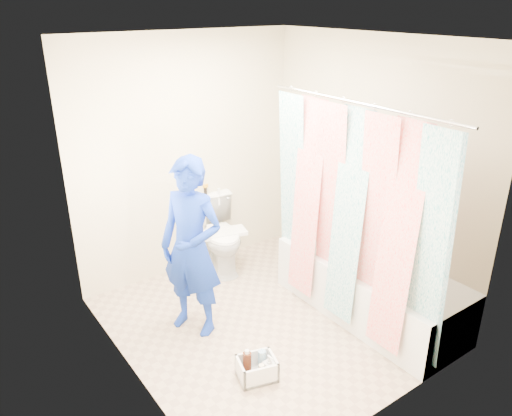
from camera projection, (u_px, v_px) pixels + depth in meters
floor at (265, 322)px, 4.44m from camera, size 2.60×2.60×0.00m
ceiling at (267, 38)px, 3.50m from camera, size 2.40×2.60×0.02m
wall_back at (188, 157)px, 4.94m from camera, size 2.40×0.02×2.40m
wall_front at (395, 261)px, 3.00m from camera, size 2.40×0.02×2.40m
wall_left at (122, 235)px, 3.32m from camera, size 0.02×2.60×2.40m
wall_right at (370, 169)px, 4.62m from camera, size 0.02×2.60×2.40m
bathtub at (369, 287)px, 4.47m from camera, size 0.70×1.75×0.50m
curtain_rod at (359, 103)px, 3.64m from camera, size 0.02×1.90×0.02m
shower_curtain at (349, 219)px, 4.00m from camera, size 0.06×1.75×1.80m
toilet at (220, 234)px, 5.21m from camera, size 0.62×0.84×0.77m
tank_lid at (223, 233)px, 5.08m from camera, size 0.51×0.32×0.04m
tank_internals at (209, 194)px, 5.23m from camera, size 0.18×0.08×0.25m
plumber at (192, 248)px, 4.08m from camera, size 0.60×0.67×1.54m
cleaning_caddy at (258, 369)px, 3.76m from camera, size 0.33×0.29×0.21m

